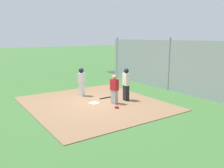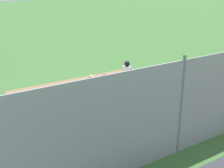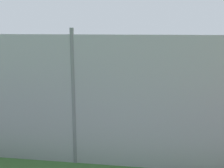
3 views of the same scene
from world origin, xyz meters
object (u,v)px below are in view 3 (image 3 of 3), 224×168
at_px(umpire, 89,91).
at_px(catcher, 90,89).
at_px(home_plate, 109,102).
at_px(runner, 148,84).
at_px(baseball_bat, 117,109).
at_px(catcher_mask, 77,102).

bearing_deg(umpire, catcher, 14.93).
distance_m(home_plate, runner, 1.96).
relative_size(catcher, baseball_bat, 1.89).
height_order(catcher, baseball_bat, catcher).
height_order(home_plate, runner, runner).
xyz_separation_m(baseball_bat, catcher_mask, (-1.84, 0.56, 0.03)).
distance_m(umpire, baseball_bat, 1.48).
bearing_deg(runner, baseball_bat, 0.62).
bearing_deg(baseball_bat, umpire, 124.03).
height_order(catcher, catcher_mask, catcher).
xyz_separation_m(umpire, runner, (2.21, 1.53, 0.01)).
relative_size(baseball_bat, catcher_mask, 3.31).
relative_size(catcher, runner, 0.92).
distance_m(umpire, runner, 2.69).
height_order(home_plate, umpire, umpire).
bearing_deg(umpire, runner, -51.16).
bearing_deg(home_plate, runner, -5.56).
bearing_deg(home_plate, baseball_bat, -64.91).
distance_m(catcher, umpire, 0.92).
bearing_deg(catcher, umpire, 177.16).
height_order(runner, baseball_bat, runner).
bearing_deg(catcher, baseball_bat, -114.27).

